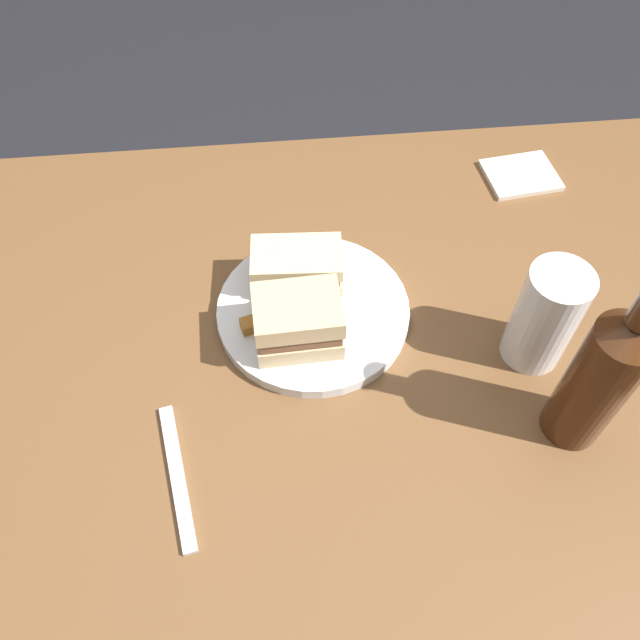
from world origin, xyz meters
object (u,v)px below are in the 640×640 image
Objects in this scene: sandwich_half_left at (297,266)px; cider_bottle at (602,376)px; plate at (313,311)px; sandwich_half_right at (298,321)px; napkin at (521,175)px; pint_glass at (543,322)px; fork at (178,476)px.

sandwich_half_left is 0.43× the size of cider_bottle.
sandwich_half_right is at bearing -115.76° from plate.
sandwich_half_right is 1.00× the size of napkin.
sandwich_half_left is 0.40m from cider_bottle.
pint_glass is at bearing -24.77° from sandwich_half_left.
cider_bottle reaches higher than fork.
plate is at bearing 64.24° from sandwich_half_right.
cider_bottle reaches higher than pint_glass.
napkin is (0.08, 0.32, -0.06)m from pint_glass.
napkin is at bearing 34.12° from plate.
cider_bottle is (0.02, -0.11, 0.05)m from pint_glass.
cider_bottle is 1.59× the size of fork.
napkin is at bearing 81.59° from cider_bottle.
sandwich_half_right is at bearing 155.13° from cider_bottle.
fork is at bearing -120.94° from sandwich_half_left.
cider_bottle reaches higher than plate.
plate is 2.07× the size of sandwich_half_left.
plate is 2.34× the size of sandwich_half_right.
pint_glass reaches higher than sandwich_half_left.
sandwich_half_left reaches higher than fork.
plate is 0.29m from pint_glass.
sandwich_half_right is 0.23m from fork.
sandwich_half_right is at bearing -53.38° from fork.
sandwich_half_right is at bearing -142.68° from napkin.
plate is 0.07m from sandwich_half_right.
fork is (-0.17, -0.21, -0.01)m from plate.
sandwich_half_left reaches higher than plate.
fork is (-0.16, -0.26, -0.04)m from sandwich_half_left.
sandwich_half_left is at bearing 141.68° from cider_bottle.
sandwich_half_left is at bearing 108.73° from plate.
sandwich_half_left is 0.42m from napkin.
cider_bottle is at bearing -24.87° from sandwich_half_right.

